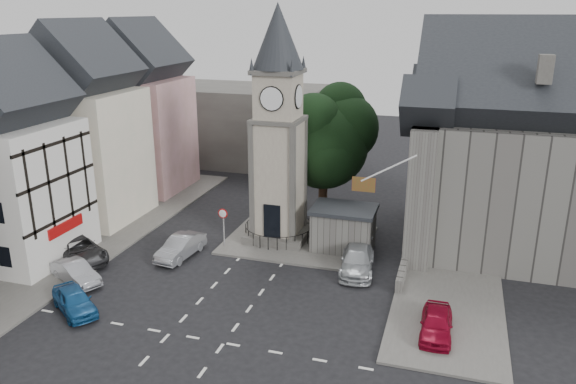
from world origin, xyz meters
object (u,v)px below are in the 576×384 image
(car_west_blue, at_px, (74,301))
(car_east_red, at_px, (436,323))
(pedestrian, at_px, (444,247))
(clock_tower, at_px, (278,128))
(stone_shelter, at_px, (344,228))

(car_west_blue, bearing_deg, car_east_red, -44.13)
(car_west_blue, height_order, pedestrian, pedestrian)
(clock_tower, height_order, car_east_red, clock_tower)
(car_east_red, xyz_separation_m, pedestrian, (0.00, 9.77, 0.10))
(clock_tower, distance_m, stone_shelter, 8.15)
(stone_shelter, distance_m, car_east_red, 11.37)
(clock_tower, xyz_separation_m, car_west_blue, (-7.50, -13.05, -7.45))
(car_east_red, bearing_deg, stone_shelter, 125.63)
(car_west_blue, distance_m, car_east_red, 19.30)
(clock_tower, height_order, stone_shelter, clock_tower)
(stone_shelter, xyz_separation_m, car_west_blue, (-12.30, -12.56, -0.88))
(car_east_red, height_order, pedestrian, pedestrian)
(stone_shelter, distance_m, car_west_blue, 17.60)
(stone_shelter, bearing_deg, pedestrian, 5.33)
(clock_tower, xyz_separation_m, car_east_red, (11.50, -9.63, -7.45))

